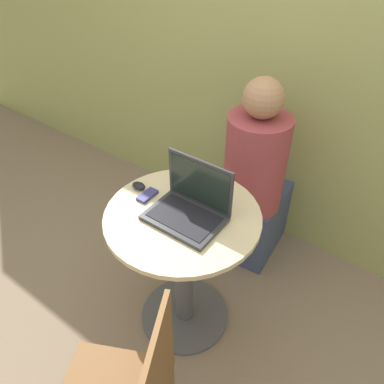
# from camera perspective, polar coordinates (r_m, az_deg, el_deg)

# --- Properties ---
(ground_plane) EXTENTS (12.00, 12.00, 0.00)m
(ground_plane) POSITION_cam_1_polar(r_m,az_deg,el_deg) (2.26, -1.12, -18.22)
(ground_plane) COLOR #7F6B56
(back_wall) EXTENTS (7.00, 0.05, 2.60)m
(back_wall) POSITION_cam_1_polar(r_m,az_deg,el_deg) (2.18, 15.33, 21.66)
(back_wall) COLOR #939956
(back_wall) RESTS_ON ground_plane
(round_table) EXTENTS (0.70, 0.70, 0.78)m
(round_table) POSITION_cam_1_polar(r_m,az_deg,el_deg) (1.85, -1.31, -9.61)
(round_table) COLOR #4C4C51
(round_table) RESTS_ON ground_plane
(laptop) EXTENTS (0.33, 0.23, 0.25)m
(laptop) POSITION_cam_1_polar(r_m,az_deg,el_deg) (1.62, -0.36, -2.12)
(laptop) COLOR #2D2D33
(laptop) RESTS_ON round_table
(cell_phone) EXTENTS (0.05, 0.10, 0.02)m
(cell_phone) POSITION_cam_1_polar(r_m,az_deg,el_deg) (1.76, -6.78, -0.49)
(cell_phone) COLOR navy
(cell_phone) RESTS_ON round_table
(computer_mouse) EXTENTS (0.07, 0.05, 0.03)m
(computer_mouse) POSITION_cam_1_polar(r_m,az_deg,el_deg) (1.81, -8.11, 0.94)
(computer_mouse) COLOR black
(computer_mouse) RESTS_ON round_table
(person_seated) EXTENTS (0.36, 0.54, 1.22)m
(person_seated) POSITION_cam_1_polar(r_m,az_deg,el_deg) (2.27, 9.62, 0.46)
(person_seated) COLOR #3D4766
(person_seated) RESTS_ON ground_plane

